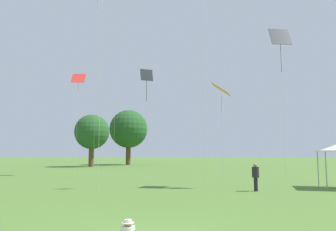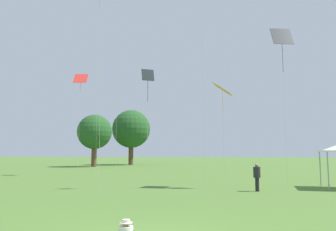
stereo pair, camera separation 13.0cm
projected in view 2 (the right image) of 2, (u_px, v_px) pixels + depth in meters
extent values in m
sphere|color=#A37556|center=(126.00, 223.00, 8.10)|extent=(0.19, 0.19, 0.19)
cylinder|color=beige|center=(126.00, 223.00, 8.10)|extent=(0.32, 0.32, 0.01)
cylinder|color=beige|center=(126.00, 221.00, 8.10)|extent=(0.19, 0.19, 0.08)
cylinder|color=black|center=(257.00, 184.00, 18.61)|extent=(0.25, 0.25, 0.77)
cylinder|color=#232328|center=(257.00, 172.00, 18.69)|extent=(0.45, 0.45, 0.61)
sphere|color=#A37556|center=(257.00, 165.00, 18.73)|extent=(0.21, 0.21, 0.21)
cylinder|color=#99999E|center=(320.00, 169.00, 21.50)|extent=(0.07, 0.07, 2.24)
cylinder|color=#99999E|center=(328.00, 171.00, 19.06)|extent=(0.07, 0.07, 2.24)
cylinder|color=#BCB7A8|center=(117.00, 66.00, 28.68)|extent=(0.01, 0.01, 19.48)
cylinder|color=#BCB7A8|center=(202.00, 17.00, 16.39)|extent=(0.01, 0.01, 17.95)
cylinder|color=#339EDB|center=(100.00, 2.00, 31.98)|extent=(0.02, 0.02, 1.51)
cylinder|color=#BCB7A8|center=(98.00, 81.00, 31.10)|extent=(0.01, 0.01, 17.88)
cube|color=red|center=(81.00, 78.00, 32.66)|extent=(1.45, 1.04, 1.07)
cylinder|color=red|center=(80.00, 87.00, 32.56)|extent=(0.02, 0.02, 0.89)
cylinder|color=#BCB7A8|center=(79.00, 126.00, 32.12)|extent=(0.01, 0.01, 9.56)
cube|color=#1E2328|center=(282.00, 36.00, 21.22)|extent=(1.46, 0.88, 1.24)
cylinder|color=#1E2328|center=(283.00, 58.00, 21.06)|extent=(0.02, 0.02, 1.90)
cylinder|color=#BCB7A8|center=(285.00, 110.00, 20.68)|extent=(0.01, 0.01, 9.70)
cube|color=orange|center=(223.00, 89.00, 21.43)|extent=(1.34, 1.54, 0.81)
cylinder|color=orange|center=(223.00, 105.00, 21.32)|extent=(0.02, 0.02, 1.07)
cylinder|color=#BCB7A8|center=(223.00, 137.00, 21.08)|extent=(0.01, 0.01, 6.31)
cube|color=#1E2328|center=(148.00, 75.00, 20.59)|extent=(0.81, 0.58, 0.77)
cylinder|color=#1E2328|center=(148.00, 90.00, 20.48)|extent=(0.02, 0.02, 1.40)
cylinder|color=#BCB7A8|center=(147.00, 131.00, 20.20)|extent=(0.01, 0.01, 7.05)
cylinder|color=#BCB7A8|center=(102.00, 47.00, 15.58)|extent=(0.01, 0.01, 14.41)
cylinder|color=brown|center=(94.00, 154.00, 50.68)|extent=(0.80, 0.80, 3.93)
sphere|color=#235123|center=(95.00, 132.00, 51.07)|extent=(5.39, 5.39, 5.39)
cylinder|color=brown|center=(131.00, 152.00, 58.49)|extent=(0.85, 0.85, 4.55)
sphere|color=#235123|center=(131.00, 129.00, 58.95)|extent=(6.83, 6.83, 6.83)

